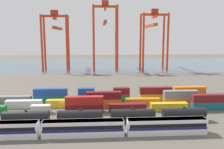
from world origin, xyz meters
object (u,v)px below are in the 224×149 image
Objects in this scene: freight_tank_row at (107,116)px; gantry_crane_west at (56,34)px; shipping_container_7 at (210,106)px; shipping_container_19 at (15,100)px; shipping_container_26 at (156,97)px; gantry_crane_east at (153,32)px; shipping_container_24 at (121,98)px; passenger_train at (83,127)px; shipping_container_12 at (104,103)px; shipping_container_11 at (64,103)px; gantry_crane_central at (105,29)px; shipping_container_6 at (169,107)px.

gantry_crane_west is at bearing 105.89° from freight_tank_row.
shipping_container_7 is 68.60m from shipping_container_19.
gantry_crane_east is (19.60, 89.65, 25.98)m from shipping_container_26.
shipping_container_24 is (39.25, 0.00, 0.00)m from shipping_container_19.
freight_tank_row is 4.70× the size of shipping_container_19.
passenger_train is 125.36m from gantry_crane_west.
shipping_container_19 is at bearing 169.11° from shipping_container_12.
shipping_container_11 is 100.21m from gantry_crane_west.
gantry_crane_central reaches higher than gantry_crane_west.
shipping_container_6 is 19.07m from shipping_container_24.
shipping_container_12 is 20.82m from shipping_container_26.
gantry_crane_west is at bearing 119.91° from shipping_container_26.
shipping_container_19 is (-32.78, 22.40, -0.64)m from freight_tank_row.
freight_tank_row is 115.00m from gantry_crane_central.
shipping_container_7 is at bearing -23.88° from shipping_container_24.
freight_tank_row is at bearing -109.26° from gantry_crane_east.
shipping_container_19 is (-26.73, 31.13, -0.84)m from passenger_train.
shipping_container_11 is at bearing -79.42° from gantry_crane_west.
passenger_train is 32.76m from shipping_container_6.
shipping_container_19 is (-67.45, 12.49, 0.00)m from shipping_container_7.
shipping_container_26 is at bearing -102.33° from gantry_crane_east.
freight_tank_row is 4.70× the size of shipping_container_11.
shipping_container_6 is 106.91m from gantry_crane_central.
freight_tank_row is 4.70× the size of shipping_container_7.
passenger_train reaches higher than shipping_container_6.
gantry_crane_west reaches higher than shipping_container_7.
gantry_crane_west is at bearing 123.15° from shipping_container_7.
passenger_train is at bearing -129.43° from shipping_container_26.
passenger_train is 33.56m from shipping_container_24.
shipping_container_11 and shipping_container_12 have the same top height.
shipping_container_7 is 1.00× the size of shipping_container_11.
shipping_container_26 is (19.55, 22.40, -0.64)m from freight_tank_row.
shipping_container_19 is 0.25× the size of gantry_crane_central.
gantry_crane_east is at bearing 87.49° from shipping_container_7.
freight_tank_row is 4.70× the size of shipping_container_6.
shipping_container_24 is (12.52, 31.13, -0.84)m from passenger_train.
shipping_container_24 is 0.12× the size of gantry_crane_central.
gantry_crane_west is 35.65m from gantry_crane_central.
shipping_container_19 is at bearing 180.00° from shipping_container_26.
shipping_container_19 is at bearing 145.66° from freight_tank_row.
shipping_container_26 is 0.25× the size of gantry_crane_central.
shipping_container_19 is at bearing 166.90° from shipping_container_6.
gantry_crane_central reaches higher than shipping_container_12.
shipping_container_24 is at bearing 139.09° from shipping_container_6.
passenger_train is 40.31m from shipping_container_26.
passenger_train is at bearing -145.31° from shipping_container_6.
shipping_container_19 is 52.33m from shipping_container_26.
shipping_container_11 is at bearing -162.99° from shipping_container_24.
freight_tank_row is at bearing 55.30° from passenger_train.
gantry_crane_west is (-31.46, 95.47, 24.72)m from shipping_container_12.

